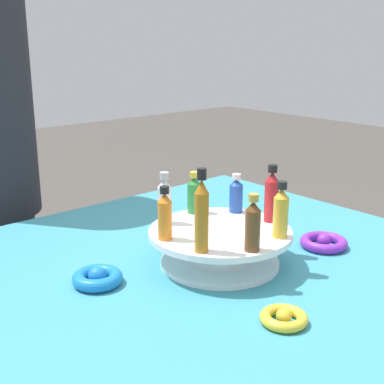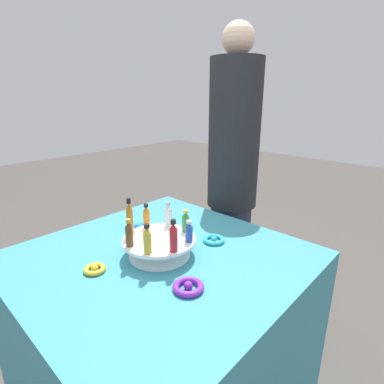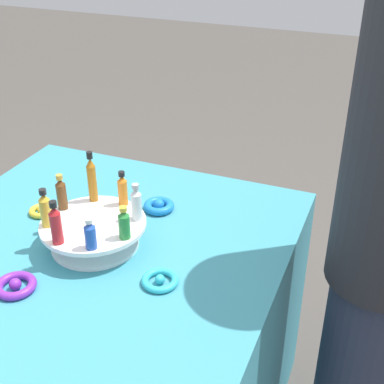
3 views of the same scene
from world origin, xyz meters
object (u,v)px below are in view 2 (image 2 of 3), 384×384
Objects in this scene: bottle_gold at (147,240)px; bottle_amber at (130,219)px; bottle_orange at (146,217)px; display_stand at (160,246)px; ribbon_bow_purple at (188,287)px; ribbon_bow_blue at (140,228)px; ribbon_bow_teal at (214,240)px; bottle_green at (186,222)px; person_figure at (232,181)px; ribbon_bow_gold at (95,269)px; bottle_brown at (129,234)px; bottle_red at (173,237)px; bottle_clear at (168,215)px; bottle_blue at (189,232)px.

bottle_amber is at bearing 164.59° from bottle_gold.
display_stand is at bearing -15.41° from bottle_orange.
ribbon_bow_purple is 1.09× the size of ribbon_bow_blue.
ribbon_bow_teal is (0.18, 0.29, -0.13)m from bottle_amber.
person_figure is (-0.22, 0.62, -0.00)m from bottle_green.
bottle_amber reaches higher than ribbon_bow_gold.
bottle_red reaches higher than bottle_brown.
ribbon_bow_blue is (-0.46, 0.16, 0.00)m from ribbon_bow_purple.
bottle_clear reaches higher than ribbon_bow_gold.
bottle_amber is 0.22m from ribbon_bow_gold.
person_figure is at bearing 117.28° from ribbon_bow_purple.
bottle_clear reaches higher than bottle_blue.
person_figure reaches higher than bottle_red.
bottle_clear is at bearing 52.09° from bottle_orange.
ribbon_bow_blue is at bearing 161.81° from bottle_red.
person_figure reaches higher than bottle_green.
bottle_orange reaches higher than ribbon_bow_gold.
bottle_green is at bearing 142.09° from bottle_blue.
bottle_brown is 1.03× the size of ribbon_bow_purple.
bottle_red is at bearing 45.80° from ribbon_bow_gold.
ribbon_bow_teal is 0.58m from person_figure.
ribbon_bow_purple is at bearing -19.52° from ribbon_bow_blue.
bottle_green is 0.17m from ribbon_bow_teal.
bottle_amber is at bearing -8.16° from person_figure.
ribbon_bow_blue is (-0.23, 0.08, -0.03)m from display_stand.
bottle_green reaches higher than display_stand.
bottle_red is 1.28× the size of ribbon_bow_blue.
ribbon_bow_teal and ribbon_bow_gold have the same top height.
bottle_gold is 0.06× the size of person_figure.
bottle_orange is at bearing -8.26° from person_figure.
bottle_blue is (0.04, 0.16, -0.01)m from bottle_gold.
bottle_red is at bearing 156.75° from ribbon_bow_purple.
bottle_blue is at bearing -37.91° from bottle_green.
ribbon_bow_teal is at bearing 71.81° from bottle_brown.
bottle_amber is 1.42× the size of bottle_clear.
bottle_amber is 0.24m from bottle_blue.
display_stand reaches higher than ribbon_bow_blue.
ribbon_bow_gold is (-0.20, -0.20, -0.12)m from bottle_red.
bottle_red is at bearing 52.09° from bottle_gold.
ribbon_bow_blue is (-0.31, -0.15, 0.00)m from ribbon_bow_teal.
person_figure is at bearing 111.54° from bottle_red.
display_stand is at bearing -0.00° from person_figure.
ribbon_bow_gold is at bearing -108.19° from bottle_green.
bottle_gold is at bearing -60.41° from display_stand.
ribbon_bow_blue reaches higher than ribbon_bow_teal.
bottle_red reaches higher than bottle_blue.
bottle_amber is 1.27× the size of bottle_red.
ribbon_bow_teal is (0.05, 0.12, -0.11)m from bottle_green.
ribbon_bow_purple is at bearing -47.15° from bottle_blue.
bottle_green is 0.30m from ribbon_bow_purple.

